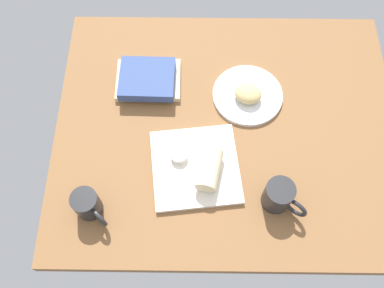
% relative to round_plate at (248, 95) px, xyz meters
% --- Properties ---
extents(dining_table, '(1.10, 0.90, 0.04)m').
position_rel_round_plate_xyz_m(dining_table, '(0.07, 0.11, -0.03)').
color(dining_table, brown).
rests_on(dining_table, ground).
extents(round_plate, '(0.23, 0.23, 0.01)m').
position_rel_round_plate_xyz_m(round_plate, '(0.00, 0.00, 0.00)').
color(round_plate, white).
rests_on(round_plate, dining_table).
extents(scone_pastry, '(0.11, 0.10, 0.05)m').
position_rel_round_plate_xyz_m(scone_pastry, '(0.00, 0.01, 0.03)').
color(scone_pastry, tan).
rests_on(scone_pastry, round_plate).
extents(square_plate, '(0.29, 0.29, 0.02)m').
position_rel_round_plate_xyz_m(square_plate, '(0.17, 0.26, 0.00)').
color(square_plate, silver).
rests_on(square_plate, dining_table).
extents(sauce_cup, '(0.05, 0.05, 0.02)m').
position_rel_round_plate_xyz_m(sauce_cup, '(0.22, 0.23, 0.02)').
color(sauce_cup, silver).
rests_on(sauce_cup, square_plate).
extents(breakfast_wrap, '(0.09, 0.13, 0.06)m').
position_rel_round_plate_xyz_m(breakfast_wrap, '(0.13, 0.28, 0.04)').
color(breakfast_wrap, beige).
rests_on(breakfast_wrap, square_plate).
extents(book_stack, '(0.22, 0.17, 0.06)m').
position_rel_round_plate_xyz_m(book_stack, '(0.33, -0.04, 0.02)').
color(book_stack, beige).
rests_on(book_stack, dining_table).
extents(coffee_mug, '(0.12, 0.10, 0.10)m').
position_rel_round_plate_xyz_m(coffee_mug, '(-0.07, 0.36, 0.04)').
color(coffee_mug, '#262628').
rests_on(coffee_mug, dining_table).
extents(second_mug, '(0.10, 0.10, 0.09)m').
position_rel_round_plate_xyz_m(second_mug, '(0.47, 0.39, 0.04)').
color(second_mug, '#262628').
rests_on(second_mug, dining_table).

